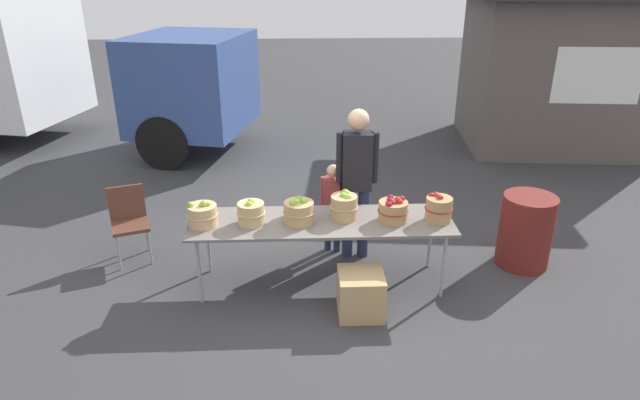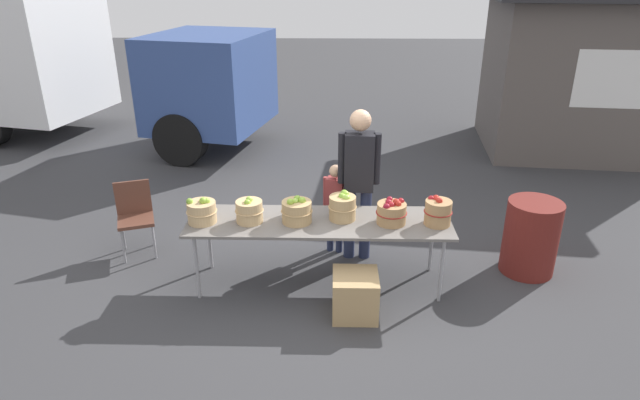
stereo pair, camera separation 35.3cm
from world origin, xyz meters
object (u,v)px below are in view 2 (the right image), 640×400
Objects in this scene: apple_basket_green_1 at (249,211)px; box_truck at (34,58)px; child_customer at (335,202)px; produce_crate at (355,295)px; apple_basket_green_0 at (202,211)px; folding_chair at (135,212)px; vendor_adult at (359,174)px; trash_barrel at (531,237)px; apple_basket_red_0 at (392,212)px; apple_basket_green_2 at (297,211)px; apple_basket_green_3 at (343,207)px; market_table at (319,224)px; apple_basket_red_1 at (438,212)px.

box_truck is at bearing 131.80° from apple_basket_green_1.
child_customer is 2.49× the size of produce_crate.
apple_basket_green_0 is 0.04× the size of box_truck.
vendor_adult is at bearing -21.23° from folding_chair.
trash_barrel is 1.90× the size of produce_crate.
apple_basket_green_2 is at bearing 179.68° from apple_basket_red_0.
apple_basket_green_3 is 0.50m from apple_basket_red_0.
box_truck is 9.29× the size of folding_chair.
apple_basket_green_2 is at bearing 138.61° from produce_crate.
box_truck is at bearing 134.54° from apple_basket_green_2.
apple_basket_green_2 is 1.10× the size of apple_basket_green_3.
apple_basket_green_2 is 0.38× the size of folding_chair.
market_table is 0.73m from apple_basket_green_1.
box_truck is at bearing 147.24° from trash_barrel.
box_truck reaches higher than apple_basket_red_0.
vendor_adult is at bearing 21.91° from apple_basket_green_0.
apple_basket_red_1 is 1.01m from vendor_adult.
apple_basket_green_1 is 1.31m from vendor_adult.
apple_basket_green_2 reaches higher than apple_basket_red_0.
vendor_adult is at bearing 87.02° from produce_crate.
apple_basket_green_3 is 7.90m from box_truck.
apple_basket_green_1 is at bearing -173.21° from trash_barrel.
folding_chair is 1.03× the size of trash_barrel.
apple_basket_green_3 is at bearing 73.87° from vendor_adult.
child_customer is at bearing 40.94° from apple_basket_green_1.
apple_basket_green_0 is 7.00m from box_truck.
apple_basket_red_0 is 0.18× the size of vendor_adult.
apple_basket_red_0 is at bearing 178.37° from apple_basket_red_1.
folding_chair is (-0.97, 0.72, -0.36)m from apple_basket_green_0.
apple_basket_red_1 reaches higher than apple_basket_green_2.
vendor_adult is 0.49m from child_customer.
apple_basket_green_0 is at bearing -177.67° from apple_basket_green_1.
apple_basket_green_0 reaches higher than market_table.
apple_basket_green_0 is at bearing 24.50° from vendor_adult.
vendor_adult is at bearing 140.20° from apple_basket_red_1.
apple_basket_green_3 is 0.93× the size of apple_basket_red_0.
apple_basket_green_0 reaches higher than folding_chair.
market_table is 2.47× the size of child_customer.
market_table is 9.28× the size of apple_basket_green_1.
apple_basket_red_1 is at bearing 142.78° from vendor_adult.
apple_basket_green_0 is at bearing -175.81° from apple_basket_green_3.
apple_basket_green_2 is (0.48, 0.01, 0.00)m from apple_basket_green_1.
trash_barrel is at bearing 18.37° from apple_basket_red_1.
apple_basket_green_2 reaches higher than market_table.
apple_basket_green_3 is 0.91m from produce_crate.
apple_basket_green_0 is 0.99× the size of apple_basket_red_0.
produce_crate is (0.12, -0.60, -0.67)m from apple_basket_green_3.
apple_basket_green_1 is 0.04× the size of box_truck.
market_table is 3.23× the size of trash_barrel.
market_table is 0.82m from produce_crate.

